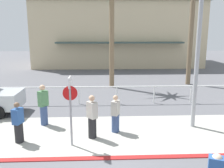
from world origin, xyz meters
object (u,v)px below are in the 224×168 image
(streetlight_curb, at_px, (202,27))
(pedestrian_2, at_px, (92,119))
(pedestrian_3, at_px, (115,115))
(palm_tree_2, at_px, (111,11))
(pedestrian_1, at_px, (44,106))
(pedestrian_0, at_px, (18,124))
(stop_sign_bike_lane, at_px, (70,102))

(streetlight_curb, xyz_separation_m, pedestrian_2, (-4.35, -0.75, -3.47))
(pedestrian_2, relative_size, pedestrian_3, 1.09)
(palm_tree_2, xyz_separation_m, pedestrian_3, (-0.19, -8.51, -4.83))
(streetlight_curb, relative_size, pedestrian_3, 4.74)
(pedestrian_1, xyz_separation_m, pedestrian_3, (3.13, -0.93, -0.14))
(pedestrian_0, distance_m, pedestrian_2, 2.75)
(stop_sign_bike_lane, xyz_separation_m, pedestrian_2, (0.73, 0.63, -0.87))
(pedestrian_3, bearing_deg, stop_sign_bike_lane, -144.90)
(pedestrian_0, height_order, pedestrian_2, pedestrian_2)
(streetlight_curb, height_order, pedestrian_0, streetlight_curb)
(pedestrian_1, bearing_deg, stop_sign_bike_lane, -54.96)
(streetlight_curb, relative_size, pedestrian_0, 4.78)
(palm_tree_2, height_order, pedestrian_3, palm_tree_2)
(palm_tree_2, distance_m, pedestrian_0, 11.19)
(pedestrian_0, relative_size, pedestrian_1, 0.85)
(palm_tree_2, distance_m, pedestrian_2, 10.29)
(pedestrian_0, xyz_separation_m, pedestrian_2, (2.73, 0.27, 0.09))
(pedestrian_2, bearing_deg, streetlight_curb, 9.73)
(streetlight_curb, bearing_deg, pedestrian_3, -176.56)
(pedestrian_0, xyz_separation_m, pedestrian_1, (0.53, 1.74, 0.14))
(stop_sign_bike_lane, xyz_separation_m, pedestrian_1, (-1.47, 2.09, -0.81))
(palm_tree_2, height_order, pedestrian_1, palm_tree_2)
(pedestrian_2, distance_m, pedestrian_3, 1.08)
(pedestrian_1, bearing_deg, pedestrian_2, -33.71)
(palm_tree_2, bearing_deg, pedestrian_2, -97.08)
(pedestrian_2, bearing_deg, stop_sign_bike_lane, -139.27)
(streetlight_curb, xyz_separation_m, pedestrian_1, (-6.55, 0.72, -3.41))
(palm_tree_2, distance_m, pedestrian_3, 9.79)
(stop_sign_bike_lane, bearing_deg, palm_tree_2, 79.16)
(pedestrian_1, bearing_deg, pedestrian_0, -107.01)
(stop_sign_bike_lane, xyz_separation_m, pedestrian_0, (-2.00, 0.35, -0.96))
(palm_tree_2, bearing_deg, pedestrian_1, -113.65)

